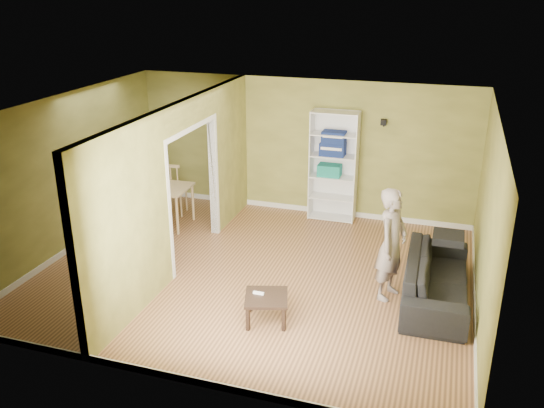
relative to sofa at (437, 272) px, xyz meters
The scene contains 15 objects.
room_shell 2.84m from the sofa, behind, with size 6.50×6.50×6.50m.
partition 4.00m from the sofa, behind, with size 0.22×5.50×2.60m, color #A2A049, non-canonical shape.
wall_speaker 3.25m from the sofa, 114.47° to the left, with size 0.10×0.10×0.10m, color black.
sofa is the anchor object (origin of this frame).
person 0.86m from the sofa, 168.28° to the right, with size 0.55×0.70×1.92m, color slate.
bookshelf 3.33m from the sofa, 128.72° to the left, with size 0.87×0.38×2.07m.
paper_box_teal 3.32m from the sofa, 130.30° to the left, with size 0.43×0.28×0.22m, color #1B5055.
paper_box_navy_b 3.38m from the sofa, 129.68° to the left, with size 0.46×0.30×0.24m, color navy.
paper_box_navy_c 3.44m from the sofa, 129.51° to the left, with size 0.43×0.28×0.22m, color navy.
coffee_table 2.49m from the sofa, 148.56° to the right, with size 0.56×0.56×0.37m.
game_controller 2.57m from the sofa, 150.35° to the right, with size 0.15×0.04×0.03m, color white.
dining_table 5.23m from the sofa, 166.17° to the left, with size 1.19×0.80×0.75m.
chair_left 5.95m from the sofa, 167.18° to the left, with size 0.42×0.42×0.92m, color tan, non-canonical shape.
chair_near 5.05m from the sofa, behind, with size 0.43×0.43×0.95m, color tan, non-canonical shape.
chair_far 5.34m from the sofa, 159.94° to the left, with size 0.48×0.48×1.05m, color tan, non-canonical shape.
Camera 1 is at (2.67, -7.53, 4.25)m, focal length 38.00 mm.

